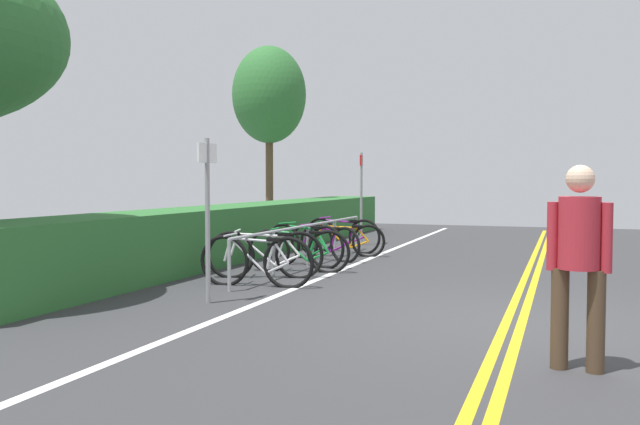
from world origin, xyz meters
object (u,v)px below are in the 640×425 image
bike_rack (308,234)px  bicycle_4 (324,243)px  pedestrian (579,253)px  sign_post_near (207,203)px  bicycle_2 (299,251)px  bicycle_6 (342,235)px  sign_post_far (361,189)px  bicycle_0 (256,261)px  bicycle_3 (304,245)px  bicycle_5 (342,240)px  bicycle_1 (265,254)px  tree_mid (269,96)px

bike_rack → bicycle_4: bike_rack is taller
pedestrian → sign_post_near: sign_post_near is taller
bicycle_2 → bicycle_6: bicycle_6 is taller
pedestrian → sign_post_far: (9.34, 4.58, 0.36)m
bicycle_0 → pedestrian: size_ratio=1.05×
bicycle_3 → sign_post_far: bearing=2.1°
bicycle_5 → sign_post_near: size_ratio=0.83×
bicycle_1 → tree_mid: (8.14, 3.62, 3.56)m
bicycle_4 → bicycle_6: 1.52m
bike_rack → bicycle_0: (-2.41, -0.14, -0.20)m
bicycle_1 → bicycle_6: bearing=0.8°
bicycle_2 → bike_rack: bearing=10.2°
pedestrian → bicycle_1: bearing=49.9°
bicycle_3 → bicycle_6: bicycle_3 is taller
bike_rack → pedestrian: bearing=-140.8°
bicycle_3 → bicycle_1: bearing=178.6°
bicycle_4 → bicycle_6: size_ratio=0.90×
bicycle_2 → pedestrian: size_ratio=1.06×
bicycle_4 → sign_post_far: 3.26m
bike_rack → tree_mid: size_ratio=1.12×
bicycle_4 → bicycle_5: bearing=-8.2°
tree_mid → pedestrian: bearing=-145.8°
bicycle_1 → sign_post_far: 5.64m
bicycle_5 → pedestrian: bearing=-148.6°
bicycle_0 → bicycle_3: 2.38m
bike_rack → bicycle_0: 2.42m
bicycle_3 → pedestrian: pedestrian is taller
bicycle_6 → sign_post_near: sign_post_near is taller
bike_rack → bicycle_2: 0.82m
bicycle_3 → bike_rack: bearing=-49.7°
bicycle_6 → sign_post_near: (-6.18, -0.29, 0.88)m
bicycle_5 → tree_mid: tree_mid is taller
bicycle_6 → pedestrian: 9.00m
bicycle_2 → bicycle_5: bicycle_2 is taller
bicycle_1 → sign_post_far: (5.56, 0.11, 0.94)m
bicycle_1 → bicycle_3: size_ratio=1.05×
bicycle_5 → bicycle_6: (0.76, 0.26, 0.03)m
sign_post_near → sign_post_far: bearing=2.6°
bicycle_0 → tree_mid: 10.37m
bicycle_5 → pedestrian: (-7.00, -4.27, 0.62)m
bicycle_2 → bicycle_6: bearing=5.1°
bicycle_5 → bicycle_2: bearing=-179.4°
pedestrian → sign_post_far: size_ratio=0.76×
bicycle_5 → sign_post_far: sign_post_far is taller
bicycle_1 → sign_post_far: sign_post_far is taller
bicycle_3 → sign_post_near: sign_post_near is taller
bicycle_2 → bicycle_0: bearing=-179.9°
bicycle_2 → bicycle_3: size_ratio=1.04×
bicycle_0 → pedestrian: 5.21m
bike_rack → pedestrian: size_ratio=3.64×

